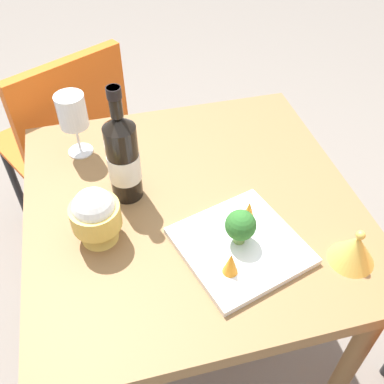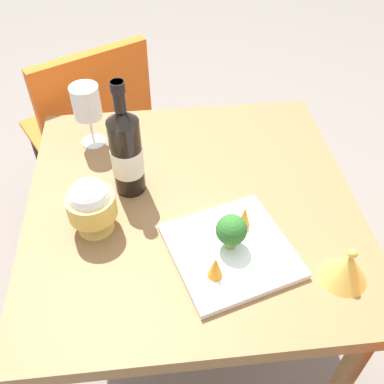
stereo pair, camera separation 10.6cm
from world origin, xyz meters
name	(u,v)px [view 1 (the left image)]	position (x,y,z in m)	size (l,w,h in m)	color
ground_plane	(192,340)	(0.00, 0.00, 0.00)	(8.00, 8.00, 0.00)	gray
dining_table	(192,226)	(0.00, 0.00, 0.63)	(0.81, 0.81, 0.72)	olive
chair_near_window	(69,135)	(-0.61, -0.31, 0.53)	(0.54, 0.54, 0.85)	orange
wine_bottle	(123,158)	(-0.06, -0.15, 0.84)	(0.08, 0.08, 0.30)	black
wine_glass	(72,113)	(-0.26, -0.25, 0.85)	(0.08, 0.08, 0.18)	white
rice_bowl	(96,215)	(0.06, -0.23, 0.80)	(0.11, 0.11, 0.14)	gold
rice_bowl_lid	(355,249)	(0.26, 0.29, 0.76)	(0.10, 0.10, 0.09)	gold
serving_plate	(240,246)	(0.17, 0.07, 0.73)	(0.31, 0.31, 0.02)	white
broccoli_floret	(241,226)	(0.16, 0.07, 0.79)	(0.07, 0.07, 0.09)	#729E4C
carrot_garnish_left	(249,211)	(0.10, 0.11, 0.77)	(0.03, 0.03, 0.05)	orange
carrot_garnish_right	(231,263)	(0.23, 0.02, 0.77)	(0.03, 0.03, 0.06)	orange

